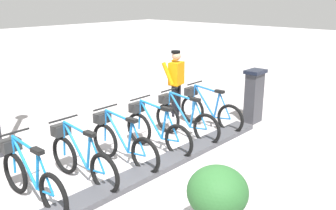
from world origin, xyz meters
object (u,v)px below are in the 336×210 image
Objects in this scene: payment_kiosk at (254,95)px; planter_bush at (217,200)px; bike_docked_5 at (30,176)px; bike_docked_4 at (80,157)px; bike_docked_1 at (184,119)px; bike_docked_3 at (121,142)px; worker_near_rack at (176,81)px; bike_docked_2 at (155,129)px; bike_docked_0 at (208,110)px.

payment_kiosk reaches higher than planter_bush.
bike_docked_5 is 2.75m from planter_bush.
bike_docked_4 is at bearing 5.77° from planter_bush.
bike_docked_1 and bike_docked_4 have the same top height.
bike_docked_3 is 3.05m from worker_near_rack.
bike_docked_3 is 1.04× the size of worker_near_rack.
bike_docked_1 is at bearing -90.00° from bike_docked_2.
bike_docked_3 is at bearing 90.00° from bike_docked_1.
bike_docked_0 is at bearing -90.00° from bike_docked_3.
bike_docked_4 is at bearing -90.00° from bike_docked_5.
bike_docked_4 is (0.00, 0.88, 0.00)m from bike_docked_3.
bike_docked_4 is at bearing 106.97° from worker_near_rack.
planter_bush is at bearing 149.07° from bike_docked_2.
bike_docked_1 is at bearing -90.00° from bike_docked_3.
bike_docked_1 is 2.63m from bike_docked_4.
bike_docked_3 is at bearing 90.00° from bike_docked_2.
bike_docked_4 is at bearing 90.00° from bike_docked_0.
bike_docked_0 and bike_docked_4 have the same top height.
payment_kiosk is 5.47m from bike_docked_5.
worker_near_rack is (1.12, -1.04, 0.48)m from bike_docked_1.
payment_kiosk is 1.32× the size of planter_bush.
payment_kiosk is 0.74× the size of bike_docked_5.
bike_docked_2 is at bearing 78.47° from payment_kiosk.
bike_docked_0 is at bearing -52.42° from planter_bush.
bike_docked_3 is (0.00, 1.75, 0.00)m from bike_docked_1.
bike_docked_4 is 3.87m from worker_near_rack.
payment_kiosk is at bearing -101.53° from bike_docked_2.
bike_docked_5 is at bearing 90.00° from bike_docked_2.
bike_docked_4 and bike_docked_5 have the same top height.
worker_near_rack is at bearing 27.58° from payment_kiosk.
payment_kiosk is 0.74× the size of bike_docked_3.
bike_docked_2 is 1.77× the size of planter_bush.
worker_near_rack reaches higher than payment_kiosk.
bike_docked_2 reaches higher than planter_bush.
bike_docked_2 is at bearing -90.00° from bike_docked_3.
bike_docked_3 is at bearing 111.84° from worker_near_rack.
bike_docked_3 is at bearing 81.16° from payment_kiosk.
worker_near_rack is at bearing -42.92° from bike_docked_1.
planter_bush is (-2.50, 2.38, 0.11)m from bike_docked_1.
bike_docked_1 is 3.45m from planter_bush.
bike_docked_0 is 1.00× the size of bike_docked_1.
bike_docked_4 is at bearing 82.85° from payment_kiosk.
planter_bush is (-3.62, 3.42, -0.37)m from worker_near_rack.
bike_docked_2 is at bearing 90.00° from bike_docked_0.
bike_docked_0 is at bearing -90.00° from bike_docked_2.
payment_kiosk is 0.74× the size of bike_docked_2.
bike_docked_0 is 2.63m from bike_docked_3.
bike_docked_5 is 1.04× the size of worker_near_rack.
planter_bush is (-2.50, 1.50, 0.11)m from bike_docked_2.
bike_docked_0 is 1.04× the size of worker_near_rack.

